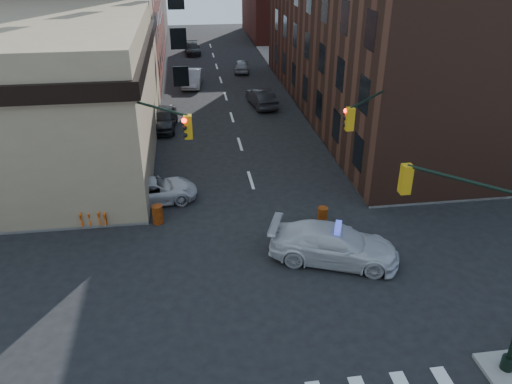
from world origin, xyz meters
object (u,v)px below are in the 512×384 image
object	(u,v)px
parked_car_enear	(261,98)
pedestrian_b	(70,188)
police_car	(334,244)
parked_car_wfar	(192,78)
pickup	(154,191)
barricade_nw_a	(91,216)
parked_car_wnear	(164,119)
pedestrian_a	(76,192)
barrel_road	(322,216)
barrel_bank	(158,214)

from	to	relation	value
parked_car_enear	pedestrian_b	distance (m)	21.08
police_car	pedestrian_b	xyz separation A→B (m)	(-12.98, 7.06, 0.27)
parked_car_wfar	parked_car_enear	size ratio (longest dim) A/B	1.03
police_car	pickup	world-z (taller)	police_car
pedestrian_b	barricade_nw_a	size ratio (longest dim) A/B	1.67
parked_car_wnear	pedestrian_b	size ratio (longest dim) A/B	2.43
pickup	parked_car_wfar	bearing A→B (deg)	-14.56
pickup	parked_car_wnear	distance (m)	12.02
parked_car_wnear	pedestrian_b	distance (m)	12.90
police_car	pedestrian_a	size ratio (longest dim) A/B	3.10
police_car	barricade_nw_a	xyz separation A→B (m)	(-11.61, 4.68, -0.27)
parked_car_enear	barricade_nw_a	distance (m)	22.22
pedestrian_b	barricade_nw_a	bearing A→B (deg)	-77.85
police_car	parked_car_wfar	distance (m)	31.47
barrel_road	police_car	bearing A→B (deg)	-96.03
police_car	pedestrian_a	world-z (taller)	pedestrian_a
pickup	barrel_road	xyz separation A→B (m)	(8.83, -3.72, -0.21)
police_car	parked_car_wfar	world-z (taller)	police_car
parked_car_enear	barrel_road	bearing A→B (deg)	82.50
parked_car_enear	pedestrian_a	size ratio (longest dim) A/B	2.50
police_car	barrel_road	distance (m)	3.33
barrel_road	barrel_bank	world-z (taller)	barrel_bank
barrel_road	barricade_nw_a	distance (m)	12.03
parked_car_wnear	parked_car_wfar	size ratio (longest dim) A/B	0.97
parked_car_wfar	parked_car_enear	xyz separation A→B (m)	(5.83, -7.44, -0.02)
barrel_bank	barricade_nw_a	world-z (taller)	barricade_nw_a
parked_car_wnear	barrel_bank	bearing A→B (deg)	-85.43
pedestrian_a	barrel_bank	bearing A→B (deg)	-25.98
barricade_nw_a	barrel_road	bearing A→B (deg)	-10.38
police_car	pedestrian_b	distance (m)	14.77
parked_car_wfar	pedestrian_b	world-z (taller)	pedestrian_b
pedestrian_b	barrel_road	xyz separation A→B (m)	(13.32, -3.77, -0.66)
pedestrian_a	barricade_nw_a	size ratio (longest dim) A/B	1.63
police_car	pedestrian_b	world-z (taller)	pedestrian_b
barrel_bank	barrel_road	bearing A→B (deg)	-8.43
parked_car_wnear	barrel_road	world-z (taller)	parked_car_wnear
barrel_road	pedestrian_a	bearing A→B (deg)	165.75
parked_car_enear	barrel_bank	size ratio (longest dim) A/B	4.69
pickup	parked_car_wnear	world-z (taller)	parked_car_wnear
pickup	barrel_bank	distance (m)	2.48
police_car	barrel_bank	bearing A→B (deg)	81.69
pedestrian_a	barrel_bank	xyz separation A→B (m)	(4.38, -2.01, -0.60)
police_car	barrel_road	world-z (taller)	police_car
parked_car_wnear	barricade_nw_a	size ratio (longest dim) A/B	4.07
parked_car_wnear	barricade_nw_a	world-z (taller)	parked_car_wnear
police_car	parked_car_wfar	bearing A→B (deg)	31.11
pedestrian_b	barrel_bank	size ratio (longest dim) A/B	1.93
parked_car_wnear	barrel_bank	xyz separation A→B (m)	(0.00, -14.48, -0.30)
pickup	pedestrian_a	bearing A→B (deg)	88.43
pickup	parked_car_enear	xyz separation A→B (m)	(8.67, 16.51, 0.10)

